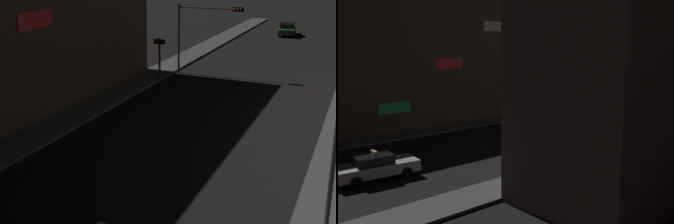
{
  "view_description": "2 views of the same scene",
  "coord_description": "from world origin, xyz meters",
  "views": [
    {
      "loc": [
        7.88,
        -1.71,
        8.86
      ],
      "look_at": [
        -0.56,
        18.21,
        1.79
      ],
      "focal_mm": 51.34,
      "sensor_mm": 36.0,
      "label": 1
    },
    {
      "loc": [
        21.9,
        -1.51,
        7.26
      ],
      "look_at": [
        -0.61,
        18.75,
        2.23
      ],
      "focal_mm": 42.8,
      "sensor_mm": 36.0,
      "label": 2
    }
  ],
  "objects": [
    {
      "name": "sidewalk_left",
      "position": [
        -7.26,
        33.12,
        0.08
      ],
      "size": [
        2.34,
        70.24,
        0.17
      ],
      "primitive_type": "cube",
      "color": "#4C4C4C",
      "rests_on": "ground_plane"
    },
    {
      "name": "traffic_light_left_kerb",
      "position": [
        -5.84,
        29.12,
        2.4
      ],
      "size": [
        0.8,
        0.42,
        3.3
      ],
      "color": "#2D2D33",
      "rests_on": "ground_plane"
    },
    {
      "name": "far_car",
      "position": [
        -1.11,
        55.04,
        0.73
      ],
      "size": [
        2.28,
        4.62,
        1.42
      ],
      "color": "#1E512D",
      "rests_on": "ground_plane"
    },
    {
      "name": "traffic_light_overhead",
      "position": [
        -3.87,
        32.83,
        3.93
      ],
      "size": [
        5.12,
        0.41,
        5.38
      ],
      "color": "#2D2D33",
      "rests_on": "ground_plane"
    }
  ]
}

